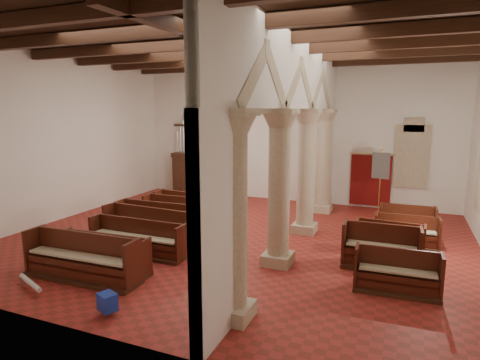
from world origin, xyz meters
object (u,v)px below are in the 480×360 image
object	(u,v)px
lectern	(206,191)
aisle_pew_0	(397,278)
pipe_organ	(195,166)
processional_banner	(379,198)
nave_pew_0	(82,265)

from	to	relation	value
lectern	aisle_pew_0	world-z (taller)	lectern
pipe_organ	processional_banner	distance (m)	8.59
processional_banner	pipe_organ	bearing A→B (deg)	177.81
lectern	aisle_pew_0	size ratio (longest dim) A/B	0.57
lectern	nave_pew_0	world-z (taller)	nave_pew_0
pipe_organ	lectern	bearing A→B (deg)	-43.17
pipe_organ	lectern	xyz separation A→B (m)	(1.16, -1.09, -0.93)
nave_pew_0	aisle_pew_0	world-z (taller)	nave_pew_0
nave_pew_0	aisle_pew_0	distance (m)	7.33
processional_banner	aisle_pew_0	xyz separation A→B (m)	(0.78, -6.19, -0.51)
pipe_organ	nave_pew_0	size ratio (longest dim) A/B	1.45
nave_pew_0	aisle_pew_0	xyz separation A→B (m)	(7.01, 2.12, -0.04)
pipe_organ	lectern	size ratio (longest dim) A/B	4.13
nave_pew_0	pipe_organ	bearing A→B (deg)	101.37
processional_banner	nave_pew_0	distance (m)	10.40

